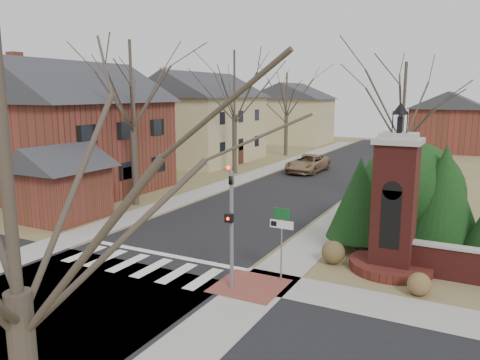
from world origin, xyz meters
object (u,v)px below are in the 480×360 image
Objects in this scene: brick_gate_monument at (394,216)px; pickup_truck at (308,163)px; distant_car at (390,143)px; traffic_signal_pole at (231,217)px; sign_post at (281,230)px.

brick_gate_monument is 23.06m from pickup_truck.
traffic_signal_pole is at bearing 98.70° from distant_car.
distant_car is (3.20, 21.80, -0.08)m from pickup_truck.
distant_car is at bearing 99.94° from brick_gate_monument.
traffic_signal_pole is at bearing -132.43° from sign_post.
sign_post reaches higher than pickup_truck.
distant_car is (-2.70, 46.65, -1.90)m from traffic_signal_pole.
distant_car is (-3.99, 45.24, -1.26)m from sign_post.
traffic_signal_pole reaches higher than distant_car.
pickup_truck is (-10.60, 20.43, -1.40)m from brick_gate_monument.
pickup_truck is 1.32× the size of distant_car.
sign_post is 45.43m from distant_car.
pickup_truck is at bearing 117.42° from brick_gate_monument.
pickup_truck is (-5.90, 24.85, -1.82)m from traffic_signal_pole.
sign_post is 0.42× the size of brick_gate_monument.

